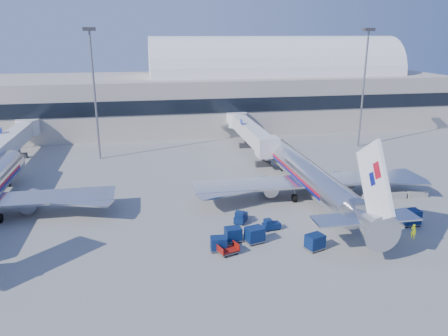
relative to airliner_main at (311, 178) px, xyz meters
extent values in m
plane|color=gray|center=(-10.00, -4.51, -2.93)|extent=(260.00, 260.00, 0.00)
cube|color=#B2AA9E|center=(-35.00, 51.49, 3.07)|extent=(170.00, 28.00, 12.00)
cube|color=black|center=(-35.00, 37.54, 4.07)|extent=(170.00, 0.40, 3.00)
cylinder|color=white|center=(10.00, 51.49, 9.07)|extent=(60.00, 18.00, 18.00)
cylinder|color=silver|center=(0.00, 1.49, -0.03)|extent=(3.80, 28.00, 3.80)
sphere|color=silver|center=(0.00, 15.49, -0.03)|extent=(3.72, 3.72, 3.72)
cone|color=silver|center=(0.00, -15.51, 0.37)|extent=(3.80, 6.00, 3.80)
cube|color=#B30D1F|center=(0.00, 2.49, 0.22)|extent=(3.85, 20.16, 0.32)
cube|color=navy|center=(0.00, 2.49, -0.15)|extent=(3.85, 20.16, 0.32)
cube|color=white|center=(0.00, -16.01, 4.77)|extent=(0.35, 7.79, 8.74)
cube|color=silver|center=(0.00, -15.01, 0.57)|extent=(11.00, 3.00, 0.18)
cube|color=silver|center=(0.00, 0.49, -0.63)|extent=(32.00, 5.00, 0.28)
cylinder|color=#B7B7BC|center=(-5.50, 1.99, -1.58)|extent=(2.10, 3.80, 2.10)
cylinder|color=#B7B7BC|center=(5.50, 1.99, -1.58)|extent=(2.10, 3.80, 2.10)
cylinder|color=black|center=(0.00, 12.49, -2.48)|extent=(0.40, 0.90, 0.90)
sphere|color=silver|center=(-42.00, 15.49, -0.03)|extent=(3.72, 3.72, 3.72)
cylinder|color=#B7B7BC|center=(-36.50, 1.99, -1.58)|extent=(2.10, 3.80, 2.10)
cylinder|color=black|center=(-42.00, 12.49, -2.48)|extent=(0.40, 0.90, 0.90)
cube|color=silver|center=(-2.40, 25.49, 1.07)|extent=(2.70, 24.00, 2.70)
cube|color=silver|center=(-2.40, 13.29, 1.07)|extent=(3.40, 3.20, 3.20)
cylinder|color=silver|center=(-2.40, 36.99, 1.07)|extent=(4.40, 4.40, 3.00)
cube|color=#2D2D30|center=(-2.40, 15.49, -1.13)|extent=(0.50, 0.50, 3.00)
cube|color=#2D2D30|center=(-2.40, 15.49, -2.48)|extent=(2.60, 1.00, 0.90)
cube|color=#2D2D30|center=(-2.40, 28.49, -1.13)|extent=(0.50, 0.50, 3.00)
cube|color=#2D2D30|center=(-2.40, 28.49, -2.48)|extent=(2.60, 1.00, 0.90)
cube|color=navy|center=(-4.00, 25.49, 2.87)|extent=(0.12, 1.40, 0.90)
cube|color=silver|center=(-44.40, 25.49, 1.07)|extent=(2.70, 24.00, 2.70)
cylinder|color=silver|center=(-44.40, 36.99, 1.07)|extent=(4.40, 4.40, 3.00)
cube|color=#2D2D30|center=(-44.40, 28.49, -1.13)|extent=(0.50, 0.50, 3.00)
cube|color=#2D2D30|center=(-44.40, 28.49, -2.48)|extent=(2.60, 1.00, 0.90)
cube|color=navy|center=(-46.00, 25.49, 2.87)|extent=(0.12, 1.40, 0.90)
cylinder|color=slate|center=(-30.00, 25.49, 8.07)|extent=(0.36, 0.36, 22.00)
cube|color=#2D2D30|center=(-30.00, 25.49, 19.37)|extent=(2.00, 1.20, 0.60)
cylinder|color=slate|center=(20.00, 25.49, 8.07)|extent=(0.36, 0.36, 22.00)
cube|color=#2D2D30|center=(20.00, 25.49, 19.37)|extent=(2.00, 1.20, 0.60)
cube|color=#9E9E96|center=(8.00, -2.51, -2.48)|extent=(3.00, 0.55, 0.90)
cube|color=#9E9E96|center=(11.30, -2.51, -2.48)|extent=(3.00, 0.55, 0.90)
cube|color=#9E9E96|center=(14.60, -2.51, -2.48)|extent=(3.00, 0.55, 0.90)
cube|color=#091B46|center=(-8.09, -8.78, -2.44)|extent=(2.18, 1.35, 0.66)
cube|color=#091B46|center=(-8.52, -8.85, -1.91)|extent=(0.94, 1.01, 0.62)
cylinder|color=black|center=(-7.46, -8.26, -2.68)|extent=(0.52, 0.28, 0.49)
cube|color=#091B46|center=(4.04, -10.12, -2.40)|extent=(2.33, 2.35, 0.72)
cube|color=#091B46|center=(3.71, -9.78, -1.83)|extent=(1.29, 1.29, 0.67)
cylinder|color=black|center=(4.89, -10.37, -2.66)|extent=(0.53, 0.53, 0.54)
cube|color=#091B46|center=(-11.09, -6.06, -2.37)|extent=(2.10, 2.59, 0.76)
cube|color=#091B46|center=(-11.33, -6.50, -1.77)|extent=(1.31, 1.27, 0.71)
cylinder|color=black|center=(-11.12, -5.13, -2.64)|extent=(0.46, 0.60, 0.56)
cube|color=#091B46|center=(-10.79, -11.56, -1.94)|extent=(2.19, 1.90, 1.51)
cube|color=slate|center=(-10.79, -11.56, -2.70)|extent=(2.30, 1.97, 0.10)
cylinder|color=black|center=(-10.24, -10.82, -2.72)|extent=(0.44, 0.27, 0.42)
cube|color=#091B46|center=(-13.01, -10.86, -2.02)|extent=(1.85, 1.51, 1.38)
cube|color=slate|center=(-13.01, -10.86, -2.72)|extent=(1.95, 1.57, 0.10)
cylinder|color=black|center=(-12.41, -10.27, -2.74)|extent=(0.39, 0.19, 0.38)
cube|color=#091B46|center=(-14.93, -12.69, -2.07)|extent=(1.68, 1.34, 1.31)
cube|color=slate|center=(-14.93, -12.69, -2.73)|extent=(1.77, 1.39, 0.09)
cylinder|color=black|center=(-14.28, -12.22, -2.75)|extent=(0.37, 0.16, 0.36)
cube|color=#091B46|center=(-5.01, -14.26, -1.98)|extent=(2.16, 1.92, 1.44)
cube|color=slate|center=(-5.01, -14.26, -2.71)|extent=(2.27, 2.00, 0.10)
cylinder|color=black|center=(-4.54, -13.51, -2.73)|extent=(0.43, 0.28, 0.40)
cube|color=#091B46|center=(8.32, -10.49, -1.86)|extent=(2.04, 1.59, 1.63)
cube|color=slate|center=(8.32, -10.49, -2.68)|extent=(2.15, 1.65, 0.11)
cylinder|color=black|center=(9.10, -9.87, -2.70)|extent=(0.45, 0.18, 0.45)
cube|color=slate|center=(-14.08, -13.62, -2.61)|extent=(2.31, 1.93, 0.11)
cube|color=maroon|center=(-14.08, -13.62, -2.43)|extent=(2.33, 1.97, 0.07)
cylinder|color=black|center=(-13.65, -12.94, -2.75)|extent=(0.39, 0.26, 0.36)
imported|color=#E4FF1A|center=(6.65, -13.72, -2.08)|extent=(0.59, 0.72, 1.69)
camera|label=1|loc=(-21.79, -52.92, 18.72)|focal=35.00mm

